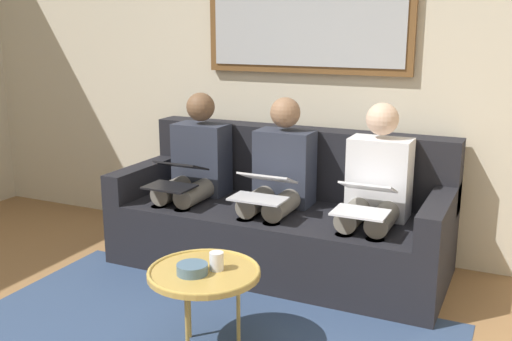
{
  "coord_description": "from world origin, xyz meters",
  "views": [
    {
      "loc": [
        -1.46,
        1.41,
        1.6
      ],
      "look_at": [
        0.0,
        -1.7,
        0.75
      ],
      "focal_mm": 41.56,
      "sensor_mm": 36.0,
      "label": 1
    }
  ],
  "objects_px": {
    "bowl": "(192,269)",
    "coffee_table": "(204,274)",
    "framed_mirror": "(306,32)",
    "person_left": "(375,191)",
    "person_right": "(195,170)",
    "laptop_silver": "(263,187)",
    "cup": "(216,261)",
    "person_middle": "(279,180)",
    "couch": "(282,220)",
    "laptop_white": "(365,198)",
    "laptop_black": "(176,175)"
  },
  "relations": [
    {
      "from": "person_middle",
      "to": "person_right",
      "type": "height_order",
      "value": "same"
    },
    {
      "from": "laptop_black",
      "to": "coffee_table",
      "type": "bearing_deg",
      "value": 128.94
    },
    {
      "from": "bowl",
      "to": "laptop_black",
      "type": "bearing_deg",
      "value": -53.92
    },
    {
      "from": "bowl",
      "to": "cup",
      "type": "bearing_deg",
      "value": -131.2
    },
    {
      "from": "bowl",
      "to": "person_left",
      "type": "relative_size",
      "value": 0.13
    },
    {
      "from": "couch",
      "to": "person_middle",
      "type": "distance_m",
      "value": 0.31
    },
    {
      "from": "bowl",
      "to": "person_right",
      "type": "distance_m",
      "value": 1.4
    },
    {
      "from": "person_right",
      "to": "laptop_black",
      "type": "height_order",
      "value": "person_right"
    },
    {
      "from": "laptop_black",
      "to": "bowl",
      "type": "bearing_deg",
      "value": 126.08
    },
    {
      "from": "couch",
      "to": "coffee_table",
      "type": "xyz_separation_m",
      "value": [
        -0.1,
        1.22,
        0.11
      ]
    },
    {
      "from": "coffee_table",
      "to": "bowl",
      "type": "bearing_deg",
      "value": 60.35
    },
    {
      "from": "person_middle",
      "to": "coffee_table",
      "type": "bearing_deg",
      "value": 94.81
    },
    {
      "from": "person_right",
      "to": "bowl",
      "type": "bearing_deg",
      "value": 120.34
    },
    {
      "from": "bowl",
      "to": "person_middle",
      "type": "xyz_separation_m",
      "value": [
        0.06,
        -1.2,
        0.15
      ]
    },
    {
      "from": "framed_mirror",
      "to": "person_left",
      "type": "bearing_deg",
      "value": 144.47
    },
    {
      "from": "laptop_white",
      "to": "person_middle",
      "type": "relative_size",
      "value": 0.32
    },
    {
      "from": "framed_mirror",
      "to": "laptop_silver",
      "type": "relative_size",
      "value": 4.36
    },
    {
      "from": "cup",
      "to": "bowl",
      "type": "relative_size",
      "value": 0.6
    },
    {
      "from": "coffee_table",
      "to": "person_right",
      "type": "bearing_deg",
      "value": -57.33
    },
    {
      "from": "couch",
      "to": "person_middle",
      "type": "height_order",
      "value": "person_middle"
    },
    {
      "from": "laptop_silver",
      "to": "laptop_black",
      "type": "relative_size",
      "value": 0.93
    },
    {
      "from": "framed_mirror",
      "to": "person_middle",
      "type": "xyz_separation_m",
      "value": [
        0.0,
        0.46,
        -0.94
      ]
    },
    {
      "from": "coffee_table",
      "to": "person_middle",
      "type": "relative_size",
      "value": 0.49
    },
    {
      "from": "cup",
      "to": "laptop_silver",
      "type": "xyz_separation_m",
      "value": [
        0.15,
        -0.87,
        0.14
      ]
    },
    {
      "from": "person_left",
      "to": "person_right",
      "type": "xyz_separation_m",
      "value": [
        1.28,
        0.0,
        0.0
      ]
    },
    {
      "from": "coffee_table",
      "to": "person_left",
      "type": "height_order",
      "value": "person_left"
    },
    {
      "from": "person_left",
      "to": "person_middle",
      "type": "height_order",
      "value": "same"
    },
    {
      "from": "person_middle",
      "to": "person_right",
      "type": "distance_m",
      "value": 0.64
    },
    {
      "from": "bowl",
      "to": "person_middle",
      "type": "relative_size",
      "value": 0.13
    },
    {
      "from": "coffee_table",
      "to": "couch",
      "type": "bearing_deg",
      "value": -85.46
    },
    {
      "from": "laptop_white",
      "to": "person_right",
      "type": "xyz_separation_m",
      "value": [
        1.28,
        -0.23,
        -0.02
      ]
    },
    {
      "from": "coffee_table",
      "to": "laptop_silver",
      "type": "bearing_deg",
      "value": -83.91
    },
    {
      "from": "framed_mirror",
      "to": "person_right",
      "type": "bearing_deg",
      "value": 35.53
    },
    {
      "from": "cup",
      "to": "laptop_black",
      "type": "distance_m",
      "value": 1.18
    },
    {
      "from": "bowl",
      "to": "person_right",
      "type": "xyz_separation_m",
      "value": [
        0.7,
        -1.2,
        0.15
      ]
    },
    {
      "from": "bowl",
      "to": "coffee_table",
      "type": "bearing_deg",
      "value": -119.65
    },
    {
      "from": "framed_mirror",
      "to": "person_left",
      "type": "height_order",
      "value": "framed_mirror"
    },
    {
      "from": "laptop_white",
      "to": "person_right",
      "type": "relative_size",
      "value": 0.32
    },
    {
      "from": "person_middle",
      "to": "laptop_white",
      "type": "bearing_deg",
      "value": 159.88
    },
    {
      "from": "person_left",
      "to": "person_right",
      "type": "height_order",
      "value": "same"
    },
    {
      "from": "couch",
      "to": "laptop_white",
      "type": "height_order",
      "value": "couch"
    },
    {
      "from": "person_middle",
      "to": "laptop_silver",
      "type": "relative_size",
      "value": 3.35
    },
    {
      "from": "person_left",
      "to": "laptop_white",
      "type": "height_order",
      "value": "person_left"
    },
    {
      "from": "person_left",
      "to": "cup",
      "type": "bearing_deg",
      "value": 66.05
    },
    {
      "from": "framed_mirror",
      "to": "laptop_white",
      "type": "relative_size",
      "value": 4.02
    },
    {
      "from": "cup",
      "to": "laptop_white",
      "type": "relative_size",
      "value": 0.24
    },
    {
      "from": "person_middle",
      "to": "person_right",
      "type": "bearing_deg",
      "value": 0.0
    },
    {
      "from": "coffee_table",
      "to": "bowl",
      "type": "xyz_separation_m",
      "value": [
        0.03,
        0.06,
        0.04
      ]
    },
    {
      "from": "cup",
      "to": "person_left",
      "type": "height_order",
      "value": "person_left"
    },
    {
      "from": "laptop_white",
      "to": "laptop_silver",
      "type": "distance_m",
      "value": 0.64
    }
  ]
}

